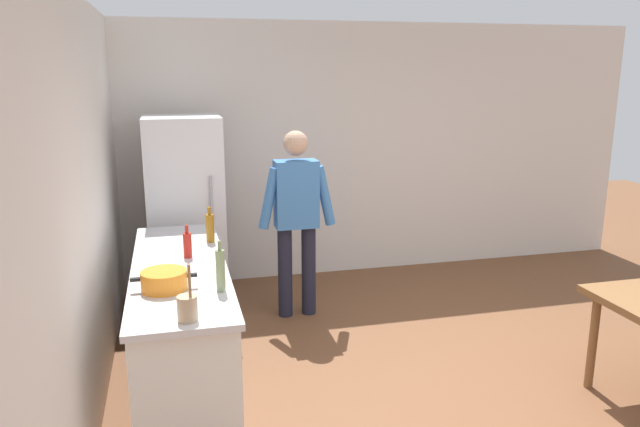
{
  "coord_description": "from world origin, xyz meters",
  "views": [
    {
      "loc": [
        -2.02,
        -3.29,
        2.22
      ],
      "look_at": [
        -0.84,
        1.44,
        1.05
      ],
      "focal_mm": 33.91,
      "sensor_mm": 36.0,
      "label": 1
    }
  ],
  "objects_px": {
    "bottle_sauce_red": "(187,245)",
    "bottle_vinegar_tall": "(220,270)",
    "person": "(296,212)",
    "utensil_jar": "(188,307)",
    "refrigerator": "(186,212)",
    "cooking_pot": "(164,280)",
    "bottle_oil_amber": "(210,228)"
  },
  "relations": [
    {
      "from": "bottle_sauce_red",
      "to": "bottle_vinegar_tall",
      "type": "distance_m",
      "value": 0.76
    },
    {
      "from": "person",
      "to": "bottle_vinegar_tall",
      "type": "xyz_separation_m",
      "value": [
        -0.81,
        -1.62,
        0.06
      ]
    },
    {
      "from": "utensil_jar",
      "to": "bottle_sauce_red",
      "type": "height_order",
      "value": "utensil_jar"
    },
    {
      "from": "refrigerator",
      "to": "bottle_vinegar_tall",
      "type": "distance_m",
      "value": 2.18
    },
    {
      "from": "utensil_jar",
      "to": "bottle_sauce_red",
      "type": "bearing_deg",
      "value": 87.96
    },
    {
      "from": "cooking_pot",
      "to": "bottle_sauce_red",
      "type": "distance_m",
      "value": 0.65
    },
    {
      "from": "cooking_pot",
      "to": "bottle_vinegar_tall",
      "type": "xyz_separation_m",
      "value": [
        0.34,
        -0.11,
        0.08
      ]
    },
    {
      "from": "person",
      "to": "utensil_jar",
      "type": "bearing_deg",
      "value": -116.86
    },
    {
      "from": "cooking_pot",
      "to": "bottle_oil_amber",
      "type": "relative_size",
      "value": 1.43
    },
    {
      "from": "bottle_sauce_red",
      "to": "bottle_oil_amber",
      "type": "relative_size",
      "value": 0.86
    },
    {
      "from": "person",
      "to": "bottle_vinegar_tall",
      "type": "distance_m",
      "value": 1.81
    },
    {
      "from": "bottle_sauce_red",
      "to": "bottle_oil_amber",
      "type": "height_order",
      "value": "bottle_oil_amber"
    },
    {
      "from": "cooking_pot",
      "to": "bottle_oil_amber",
      "type": "distance_m",
      "value": 1.06
    },
    {
      "from": "utensil_jar",
      "to": "bottle_oil_amber",
      "type": "xyz_separation_m",
      "value": [
        0.23,
        1.51,
        0.04
      ]
    },
    {
      "from": "refrigerator",
      "to": "utensil_jar",
      "type": "height_order",
      "value": "refrigerator"
    },
    {
      "from": "cooking_pot",
      "to": "bottle_oil_amber",
      "type": "xyz_separation_m",
      "value": [
        0.35,
        0.99,
        0.06
      ]
    },
    {
      "from": "bottle_vinegar_tall",
      "to": "bottle_oil_amber",
      "type": "xyz_separation_m",
      "value": [
        0.01,
        1.11,
        -0.02
      ]
    },
    {
      "from": "person",
      "to": "bottle_vinegar_tall",
      "type": "relative_size",
      "value": 5.31
    },
    {
      "from": "bottle_vinegar_tall",
      "to": "bottle_sauce_red",
      "type": "bearing_deg",
      "value": 103.09
    },
    {
      "from": "utensil_jar",
      "to": "bottle_oil_amber",
      "type": "distance_m",
      "value": 1.52
    },
    {
      "from": "refrigerator",
      "to": "person",
      "type": "xyz_separation_m",
      "value": [
        0.95,
        -0.55,
        0.08
      ]
    },
    {
      "from": "person",
      "to": "cooking_pot",
      "type": "relative_size",
      "value": 4.25
    },
    {
      "from": "refrigerator",
      "to": "cooking_pot",
      "type": "bearing_deg",
      "value": -95.44
    },
    {
      "from": "person",
      "to": "bottle_vinegar_tall",
      "type": "bearing_deg",
      "value": -116.61
    },
    {
      "from": "refrigerator",
      "to": "bottle_oil_amber",
      "type": "distance_m",
      "value": 1.08
    },
    {
      "from": "person",
      "to": "bottle_oil_amber",
      "type": "distance_m",
      "value": 0.95
    },
    {
      "from": "cooking_pot",
      "to": "bottle_vinegar_tall",
      "type": "distance_m",
      "value": 0.36
    },
    {
      "from": "bottle_vinegar_tall",
      "to": "bottle_oil_amber",
      "type": "bearing_deg",
      "value": 89.25
    },
    {
      "from": "refrigerator",
      "to": "bottle_oil_amber",
      "type": "height_order",
      "value": "refrigerator"
    },
    {
      "from": "cooking_pot",
      "to": "bottle_sauce_red",
      "type": "bearing_deg",
      "value": 75.36
    },
    {
      "from": "refrigerator",
      "to": "bottle_vinegar_tall",
      "type": "height_order",
      "value": "refrigerator"
    },
    {
      "from": "refrigerator",
      "to": "bottle_sauce_red",
      "type": "relative_size",
      "value": 7.5
    }
  ]
}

